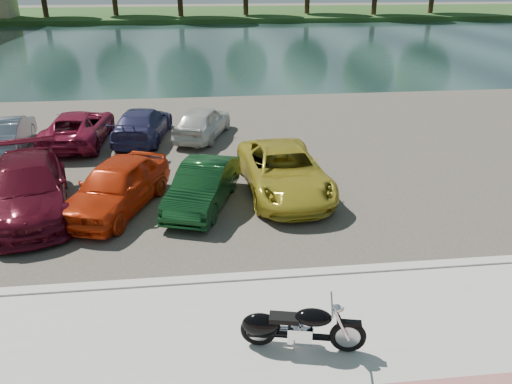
% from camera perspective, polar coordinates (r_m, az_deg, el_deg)
% --- Properties ---
extents(ground, '(200.00, 200.00, 0.00)m').
position_cam_1_polar(ground, '(10.15, 0.57, -16.39)').
color(ground, '#595447').
rests_on(ground, ground).
extents(promenade, '(60.00, 6.00, 0.10)m').
position_cam_1_polar(promenade, '(9.39, 1.36, -20.10)').
color(promenade, '#B8B7AE').
rests_on(promenade, ground).
extents(kerb, '(60.00, 0.30, 0.14)m').
position_cam_1_polar(kerb, '(11.70, -0.65, -9.77)').
color(kerb, '#B8B7AE').
rests_on(kerb, ground).
extents(parking_lot, '(60.00, 18.00, 0.04)m').
position_cam_1_polar(parking_lot, '(19.80, -3.34, 4.75)').
color(parking_lot, '#3E3A32').
rests_on(parking_lot, ground).
extents(river, '(120.00, 40.00, 0.00)m').
position_cam_1_polar(river, '(48.11, -5.51, 16.23)').
color(river, '#182B2A').
rests_on(river, ground).
extents(far_bank, '(120.00, 24.00, 0.60)m').
position_cam_1_polar(far_bank, '(79.90, -6.15, 19.58)').
color(far_bank, '#254017').
rests_on(far_bank, ground).
extents(motorcycle, '(2.30, 0.89, 1.05)m').
position_cam_1_polar(motorcycle, '(9.55, 4.03, -15.14)').
color(motorcycle, black).
rests_on(motorcycle, promenade).
extents(car_3, '(3.48, 5.69, 1.54)m').
position_cam_1_polar(car_3, '(15.81, -24.64, 0.39)').
color(car_3, '#4E0B19').
rests_on(car_3, parking_lot).
extents(car_4, '(3.25, 4.73, 1.50)m').
position_cam_1_polar(car_4, '(15.15, -15.65, 0.69)').
color(car_4, red).
rests_on(car_4, parking_lot).
extents(car_5, '(2.51, 4.17, 1.30)m').
position_cam_1_polar(car_5, '(14.93, -6.11, 0.73)').
color(car_5, '#0E3517').
rests_on(car_5, parking_lot).
extents(car_6, '(2.72, 5.32, 1.44)m').
position_cam_1_polar(car_6, '(15.79, 3.22, 2.43)').
color(car_6, gold).
rests_on(car_6, parking_lot).
extents(car_9, '(1.88, 4.27, 1.36)m').
position_cam_1_polar(car_9, '(21.90, -26.58, 6.05)').
color(car_9, slate).
rests_on(car_9, parking_lot).
extents(car_10, '(2.42, 4.89, 1.33)m').
position_cam_1_polar(car_10, '(21.64, -19.64, 6.99)').
color(car_10, maroon).
rests_on(car_10, parking_lot).
extents(car_11, '(2.46, 4.78, 1.33)m').
position_cam_1_polar(car_11, '(21.37, -12.88, 7.57)').
color(car_11, navy).
rests_on(car_11, parking_lot).
extents(car_12, '(2.80, 4.24, 1.34)m').
position_cam_1_polar(car_12, '(21.25, -6.14, 7.97)').
color(car_12, silver).
rests_on(car_12, parking_lot).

